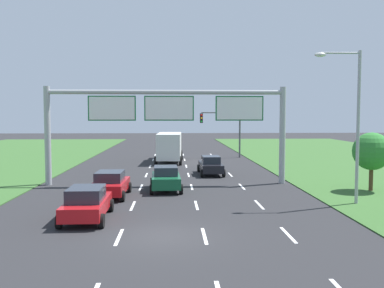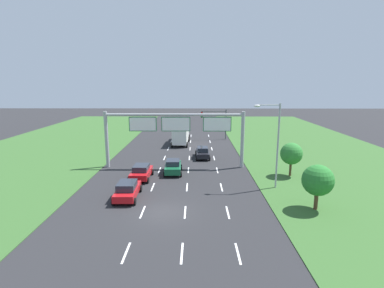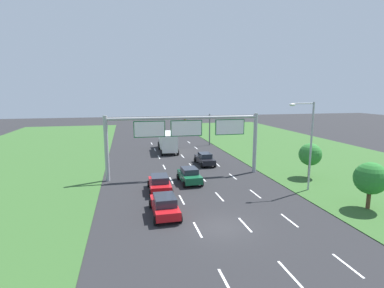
{
  "view_description": "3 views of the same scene",
  "coord_description": "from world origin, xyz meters",
  "px_view_note": "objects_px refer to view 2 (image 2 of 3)",
  "views": [
    {
      "loc": [
        0.47,
        -17.27,
        4.98
      ],
      "look_at": [
        1.83,
        13.31,
        2.9
      ],
      "focal_mm": 40.0,
      "sensor_mm": 36.0,
      "label": 1
    },
    {
      "loc": [
        2.55,
        -22.91,
        10.45
      ],
      "look_at": [
        2.22,
        9.42,
        3.78
      ],
      "focal_mm": 28.0,
      "sensor_mm": 36.0,
      "label": 2
    },
    {
      "loc": [
        -6.34,
        -18.8,
        9.35
      ],
      "look_at": [
        0.93,
        13.81,
        3.58
      ],
      "focal_mm": 28.0,
      "sensor_mm": 36.0,
      "label": 3
    }
  ],
  "objects_px": {
    "car_near_red": "(203,152)",
    "sign_gantry": "(176,128)",
    "box_truck": "(181,134)",
    "traffic_light_mast": "(215,119)",
    "car_far_ahead": "(141,172)",
    "roadside_tree_mid": "(291,154)",
    "roadside_tree_near": "(318,180)",
    "car_mid_lane": "(173,167)",
    "street_lamp": "(274,139)",
    "car_lead_silver": "(127,190)"
  },
  "relations": [
    {
      "from": "car_near_red",
      "to": "sign_gantry",
      "type": "height_order",
      "value": "sign_gantry"
    },
    {
      "from": "box_truck",
      "to": "traffic_light_mast",
      "type": "bearing_deg",
      "value": 34.16
    },
    {
      "from": "car_far_ahead",
      "to": "car_near_red",
      "type": "bearing_deg",
      "value": 55.01
    },
    {
      "from": "car_far_ahead",
      "to": "roadside_tree_mid",
      "type": "xyz_separation_m",
      "value": [
        16.72,
        1.06,
        1.83
      ]
    },
    {
      "from": "car_near_red",
      "to": "traffic_light_mast",
      "type": "height_order",
      "value": "traffic_light_mast"
    },
    {
      "from": "roadside_tree_near",
      "to": "roadside_tree_mid",
      "type": "distance_m",
      "value": 9.18
    },
    {
      "from": "car_mid_lane",
      "to": "roadside_tree_mid",
      "type": "xyz_separation_m",
      "value": [
        13.37,
        -0.99,
        1.81
      ]
    },
    {
      "from": "car_near_red",
      "to": "car_far_ahead",
      "type": "height_order",
      "value": "car_near_red"
    },
    {
      "from": "roadside_tree_near",
      "to": "street_lamp",
      "type": "bearing_deg",
      "value": 114.05
    },
    {
      "from": "roadside_tree_near",
      "to": "car_lead_silver",
      "type": "bearing_deg",
      "value": 171.67
    },
    {
      "from": "car_near_red",
      "to": "car_far_ahead",
      "type": "distance_m",
      "value": 11.75
    },
    {
      "from": "car_far_ahead",
      "to": "roadside_tree_near",
      "type": "bearing_deg",
      "value": -25.32
    },
    {
      "from": "car_near_red",
      "to": "traffic_light_mast",
      "type": "distance_m",
      "value": 14.69
    },
    {
      "from": "car_lead_silver",
      "to": "car_far_ahead",
      "type": "height_order",
      "value": "car_lead_silver"
    },
    {
      "from": "box_truck",
      "to": "roadside_tree_near",
      "type": "distance_m",
      "value": 30.49
    },
    {
      "from": "car_lead_silver",
      "to": "box_truck",
      "type": "bearing_deg",
      "value": 80.69
    },
    {
      "from": "car_mid_lane",
      "to": "roadside_tree_mid",
      "type": "distance_m",
      "value": 13.52
    },
    {
      "from": "car_lead_silver",
      "to": "box_truck",
      "type": "relative_size",
      "value": 0.51
    },
    {
      "from": "car_mid_lane",
      "to": "car_far_ahead",
      "type": "xyz_separation_m",
      "value": [
        -3.36,
        -2.05,
        -0.02
      ]
    },
    {
      "from": "car_near_red",
      "to": "street_lamp",
      "type": "distance_m",
      "value": 14.64
    },
    {
      "from": "traffic_light_mast",
      "to": "car_lead_silver",
      "type": "bearing_deg",
      "value": -108.82
    },
    {
      "from": "car_lead_silver",
      "to": "box_truck",
      "type": "distance_m",
      "value": 25.69
    },
    {
      "from": "car_near_red",
      "to": "box_truck",
      "type": "relative_size",
      "value": 0.51
    },
    {
      "from": "roadside_tree_mid",
      "to": "sign_gantry",
      "type": "bearing_deg",
      "value": 164.84
    },
    {
      "from": "roadside_tree_near",
      "to": "car_far_ahead",
      "type": "bearing_deg",
      "value": 153.2
    },
    {
      "from": "box_truck",
      "to": "street_lamp",
      "type": "relative_size",
      "value": 1.02
    },
    {
      "from": "car_far_ahead",
      "to": "box_truck",
      "type": "xyz_separation_m",
      "value": [
        3.5,
        19.7,
        0.89
      ]
    },
    {
      "from": "sign_gantry",
      "to": "traffic_light_mast",
      "type": "xyz_separation_m",
      "value": [
        6.14,
        18.93,
        -1.1
      ]
    },
    {
      "from": "car_near_red",
      "to": "sign_gantry",
      "type": "bearing_deg",
      "value": -126.47
    },
    {
      "from": "car_near_red",
      "to": "car_mid_lane",
      "type": "xyz_separation_m",
      "value": [
        -3.63,
        -7.4,
        0.03
      ]
    },
    {
      "from": "car_lead_silver",
      "to": "roadside_tree_near",
      "type": "relative_size",
      "value": 1.13
    },
    {
      "from": "car_near_red",
      "to": "street_lamp",
      "type": "xyz_separation_m",
      "value": [
        6.69,
        -12.29,
        4.3
      ]
    },
    {
      "from": "car_lead_silver",
      "to": "sign_gantry",
      "type": "xyz_separation_m",
      "value": [
        3.84,
        10.33,
        4.16
      ]
    },
    {
      "from": "car_lead_silver",
      "to": "car_far_ahead",
      "type": "xyz_separation_m",
      "value": [
        0.27,
        5.71,
        -0.01
      ]
    },
    {
      "from": "sign_gantry",
      "to": "roadside_tree_mid",
      "type": "bearing_deg",
      "value": -15.16
    },
    {
      "from": "roadside_tree_mid",
      "to": "car_lead_silver",
      "type": "bearing_deg",
      "value": -158.29
    },
    {
      "from": "car_near_red",
      "to": "car_lead_silver",
      "type": "relative_size",
      "value": 1.01
    },
    {
      "from": "car_near_red",
      "to": "box_truck",
      "type": "distance_m",
      "value": 10.86
    },
    {
      "from": "box_truck",
      "to": "roadside_tree_near",
      "type": "xyz_separation_m",
      "value": [
        12.51,
        -27.79,
        0.89
      ]
    },
    {
      "from": "roadside_tree_near",
      "to": "roadside_tree_mid",
      "type": "bearing_deg",
      "value": 85.56
    },
    {
      "from": "car_far_ahead",
      "to": "street_lamp",
      "type": "bearing_deg",
      "value": -10.27
    },
    {
      "from": "sign_gantry",
      "to": "roadside_tree_near",
      "type": "distance_m",
      "value": 17.95
    },
    {
      "from": "sign_gantry",
      "to": "car_mid_lane",
      "type": "bearing_deg",
      "value": -94.66
    },
    {
      "from": "car_far_ahead",
      "to": "roadside_tree_near",
      "type": "height_order",
      "value": "roadside_tree_near"
    },
    {
      "from": "street_lamp",
      "to": "car_far_ahead",
      "type": "bearing_deg",
      "value": 168.25
    },
    {
      "from": "car_far_ahead",
      "to": "roadside_tree_near",
      "type": "relative_size",
      "value": 1.07
    },
    {
      "from": "car_near_red",
      "to": "street_lamp",
      "type": "height_order",
      "value": "street_lamp"
    },
    {
      "from": "car_mid_lane",
      "to": "roadside_tree_mid",
      "type": "bearing_deg",
      "value": -6.39
    },
    {
      "from": "traffic_light_mast",
      "to": "box_truck",
      "type": "bearing_deg",
      "value": -148.12
    },
    {
      "from": "car_lead_silver",
      "to": "traffic_light_mast",
      "type": "xyz_separation_m",
      "value": [
        9.97,
        29.26,
        3.06
      ]
    }
  ]
}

